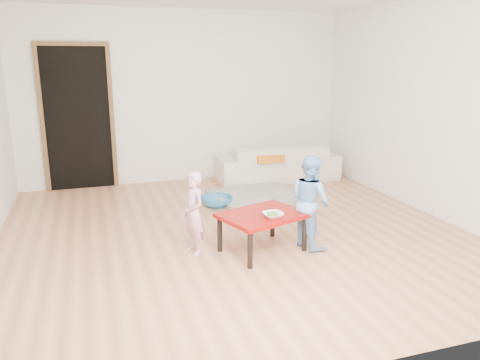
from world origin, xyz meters
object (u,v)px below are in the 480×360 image
sofa (277,162)px  red_table (262,232)px  child_blue (310,201)px  basin (217,201)px  child_pink (194,213)px  bowl (273,215)px

sofa → red_table: sofa is taller
child_blue → basin: size_ratio=2.31×
sofa → basin: bearing=43.3°
sofa → child_blue: size_ratio=2.00×
child_pink → basin: child_pink is taller
child_pink → bowl: bearing=50.2°
child_pink → child_blue: child_blue is taller
red_table → child_pink: 0.71m
sofa → bowl: (-1.19, -2.78, 0.14)m
red_table → child_pink: (-0.66, 0.17, 0.21)m
bowl → basin: bowl is taller
red_table → bowl: 0.27m
child_blue → sofa: bearing=-29.2°
child_blue → red_table: bearing=74.6°
red_table → child_pink: bearing=165.5°
sofa → bowl: sofa is taller
red_table → child_pink: child_pink is taller
bowl → child_blue: child_blue is taller
sofa → child_pink: size_ratio=2.32×
red_table → basin: bearing=91.7°
child_pink → basin: bearing=140.5°
child_pink → basin: size_ratio=2.00×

